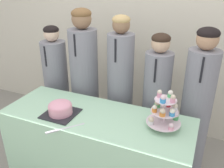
% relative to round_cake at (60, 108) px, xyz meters
% --- Properties ---
extents(wall_back, '(9.00, 0.06, 2.70)m').
position_rel_round_cake_xyz_m(wall_back, '(0.29, 1.34, 0.52)').
color(wall_back, beige).
rests_on(wall_back, ground_plane).
extents(table, '(1.65, 0.61, 0.77)m').
position_rel_round_cake_xyz_m(table, '(0.29, 0.10, -0.44)').
color(table, '#A8DBB2').
rests_on(table, ground_plane).
extents(round_cake, '(0.28, 0.28, 0.12)m').
position_rel_round_cake_xyz_m(round_cake, '(0.00, 0.00, 0.00)').
color(round_cake, '#232328').
rests_on(round_cake, table).
extents(cake_knife, '(0.22, 0.24, 0.01)m').
position_rel_round_cake_xyz_m(cake_knife, '(0.12, -0.20, -0.06)').
color(cake_knife, silver).
rests_on(cake_knife, table).
extents(cupcake_stand, '(0.27, 0.27, 0.31)m').
position_rel_round_cake_xyz_m(cupcake_stand, '(0.85, 0.16, 0.09)').
color(cupcake_stand, silver).
rests_on(cupcake_stand, table).
extents(student_0, '(0.28, 0.28, 1.39)m').
position_rel_round_cake_xyz_m(student_0, '(-0.50, 0.62, -0.17)').
color(student_0, gray).
rests_on(student_0, ground_plane).
extents(student_1, '(0.30, 0.31, 1.59)m').
position_rel_round_cake_xyz_m(student_1, '(-0.12, 0.62, -0.07)').
color(student_1, gray).
rests_on(student_1, ground_plane).
extents(student_2, '(0.26, 0.27, 1.54)m').
position_rel_round_cake_xyz_m(student_2, '(0.30, 0.62, -0.09)').
color(student_2, gray).
rests_on(student_2, ground_plane).
extents(student_3, '(0.26, 0.27, 1.41)m').
position_rel_round_cake_xyz_m(student_3, '(0.68, 0.62, -0.15)').
color(student_3, gray).
rests_on(student_3, ground_plane).
extents(student_4, '(0.28, 0.28, 1.49)m').
position_rel_round_cake_xyz_m(student_4, '(1.06, 0.62, -0.11)').
color(student_4, gray).
rests_on(student_4, ground_plane).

